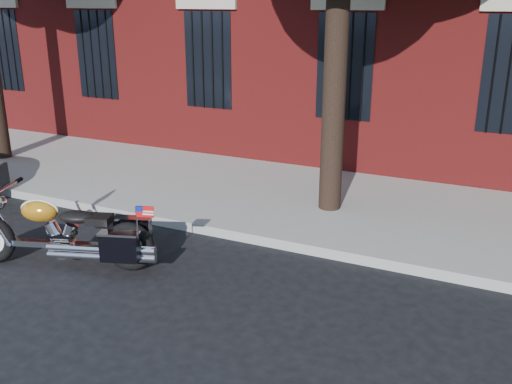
% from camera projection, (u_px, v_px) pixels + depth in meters
% --- Properties ---
extents(ground, '(120.00, 120.00, 0.00)m').
position_uv_depth(ground, '(218.00, 284.00, 7.23)').
color(ground, black).
rests_on(ground, ground).
extents(curb, '(40.00, 0.16, 0.15)m').
position_uv_depth(curb, '(264.00, 239.00, 8.38)').
color(curb, gray).
rests_on(curb, ground).
extents(sidewalk, '(40.00, 3.60, 0.15)m').
position_uv_depth(sidewalk, '(308.00, 201.00, 9.99)').
color(sidewalk, gray).
rests_on(sidewalk, ground).
extents(motorcycle, '(2.71, 1.30, 1.38)m').
position_uv_depth(motorcycle, '(68.00, 235.00, 7.53)').
color(motorcycle, black).
rests_on(motorcycle, ground).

